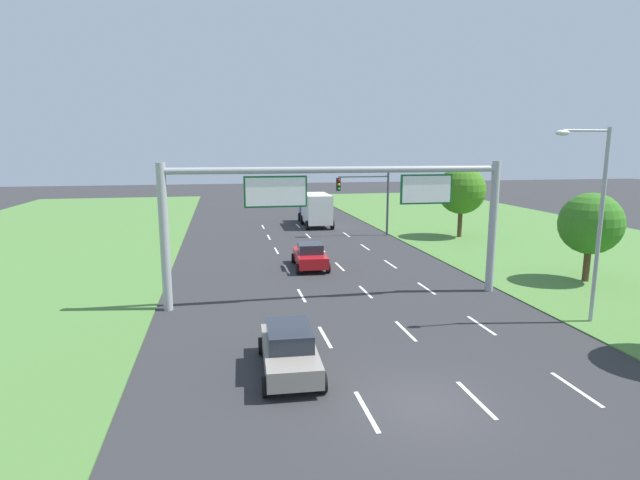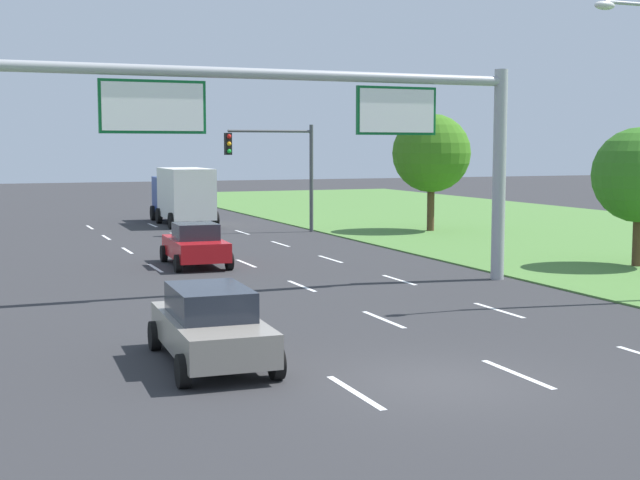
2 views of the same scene
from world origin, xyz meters
TOP-DOWN VIEW (x-y plane):
  - ground_plane at (0.00, 0.00)m, footprint 200.00×200.00m
  - lane_dashes_inner_left at (-1.75, 9.00)m, footprint 0.14×56.40m
  - lane_dashes_inner_right at (1.75, 9.00)m, footprint 0.14×56.40m
  - lane_dashes_slip at (5.25, 9.00)m, footprint 0.14×56.40m
  - car_near_red at (-3.61, 3.11)m, footprint 2.19×4.47m
  - car_lead_silver at (-0.21, 18.08)m, footprint 2.28×4.31m
  - box_truck at (3.51, 35.99)m, footprint 2.81×7.32m
  - sign_gantry at (0.10, 10.91)m, footprint 17.24×0.44m
  - traffic_light_mast at (6.80, 28.98)m, footprint 4.76×0.49m
  - street_lamp at (9.85, 5.43)m, footprint 2.61×0.32m
  - roadside_tree_mid at (14.87, 11.52)m, footprint 3.51×3.51m
  - roadside_tree_far at (14.57, 26.68)m, footprint 4.09×4.09m

SIDE VIEW (x-z plane):
  - ground_plane at x=0.00m, z-range 0.00..0.00m
  - lane_dashes_inner_left at x=-1.75m, z-range 0.00..0.01m
  - lane_dashes_inner_right at x=1.75m, z-range 0.00..0.01m
  - lane_dashes_slip at x=5.25m, z-range 0.00..0.01m
  - car_lead_silver at x=-0.21m, z-range -0.02..1.60m
  - car_near_red at x=-3.61m, z-range 0.01..1.60m
  - box_truck at x=3.51m, z-range 0.11..3.36m
  - roadside_tree_mid at x=14.87m, z-range 0.82..6.00m
  - traffic_light_mast at x=6.80m, z-range 1.07..6.67m
  - roadside_tree_far at x=14.57m, z-range 1.02..7.20m
  - sign_gantry at x=0.10m, z-range 1.38..8.38m
  - street_lamp at x=9.85m, z-range 0.83..9.33m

